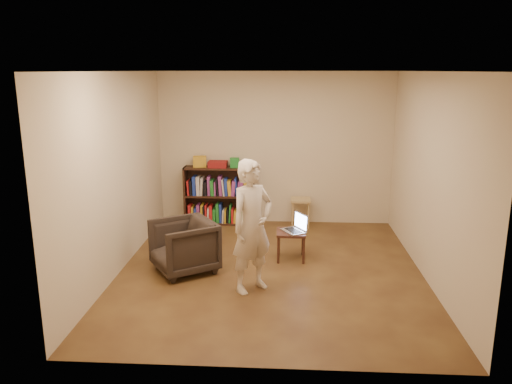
# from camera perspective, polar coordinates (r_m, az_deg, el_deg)

# --- Properties ---
(floor) EXTENTS (4.50, 4.50, 0.00)m
(floor) POSITION_cam_1_polar(r_m,az_deg,el_deg) (6.76, 1.64, -8.98)
(floor) COLOR #3F2414
(floor) RESTS_ON ground
(ceiling) EXTENTS (4.50, 4.50, 0.00)m
(ceiling) POSITION_cam_1_polar(r_m,az_deg,el_deg) (6.24, 1.81, 13.63)
(ceiling) COLOR silver
(ceiling) RESTS_ON wall_back
(wall_back) EXTENTS (4.00, 0.00, 4.00)m
(wall_back) POSITION_cam_1_polar(r_m,az_deg,el_deg) (8.59, 2.19, 4.96)
(wall_back) COLOR beige
(wall_back) RESTS_ON floor
(wall_left) EXTENTS (0.00, 4.50, 4.50)m
(wall_left) POSITION_cam_1_polar(r_m,az_deg,el_deg) (6.74, -15.55, 2.01)
(wall_left) COLOR beige
(wall_left) RESTS_ON floor
(wall_right) EXTENTS (0.00, 4.50, 4.50)m
(wall_right) POSITION_cam_1_polar(r_m,az_deg,el_deg) (6.63, 19.29, 1.54)
(wall_right) COLOR beige
(wall_right) RESTS_ON floor
(bookshelf) EXTENTS (1.20, 0.30, 1.00)m
(bookshelf) POSITION_cam_1_polar(r_m,az_deg,el_deg) (8.68, -4.20, -0.77)
(bookshelf) COLOR black
(bookshelf) RESTS_ON floor
(box_yellow) EXTENTS (0.25, 0.19, 0.18)m
(box_yellow) POSITION_cam_1_polar(r_m,az_deg,el_deg) (8.60, -6.45, 3.48)
(box_yellow) COLOR gold
(box_yellow) RESTS_ON bookshelf
(red_cloth) EXTENTS (0.32, 0.23, 0.11)m
(red_cloth) POSITION_cam_1_polar(r_m,az_deg,el_deg) (8.54, -4.39, 3.19)
(red_cloth) COLOR maroon
(red_cloth) RESTS_ON bookshelf
(box_green) EXTENTS (0.17, 0.17, 0.16)m
(box_green) POSITION_cam_1_polar(r_m,az_deg,el_deg) (8.52, -2.46, 3.37)
(box_green) COLOR #217C2A
(box_green) RESTS_ON bookshelf
(box_white) EXTENTS (0.12, 0.12, 0.08)m
(box_white) POSITION_cam_1_polar(r_m,az_deg,el_deg) (8.47, -0.81, 3.05)
(box_white) COLOR beige
(box_white) RESTS_ON bookshelf
(stool) EXTENTS (0.34, 0.34, 0.49)m
(stool) POSITION_cam_1_polar(r_m,az_deg,el_deg) (8.52, 5.11, -1.40)
(stool) COLOR #A58450
(stool) RESTS_ON floor
(armchair) EXTENTS (1.05, 1.04, 0.70)m
(armchair) POSITION_cam_1_polar(r_m,az_deg,el_deg) (6.70, -8.25, -6.15)
(armchair) COLOR black
(armchair) RESTS_ON floor
(side_table) EXTENTS (0.40, 0.40, 0.41)m
(side_table) POSITION_cam_1_polar(r_m,az_deg,el_deg) (7.06, 4.03, -5.04)
(side_table) COLOR black
(side_table) RESTS_ON floor
(laptop) EXTENTS (0.39, 0.42, 0.26)m
(laptop) POSITION_cam_1_polar(r_m,az_deg,el_deg) (7.03, 4.62, -4.02)
(laptop) COLOR #BDBCC1
(laptop) RESTS_ON side_table
(person) EXTENTS (0.69, 0.69, 1.61)m
(person) POSITION_cam_1_polar(r_m,az_deg,el_deg) (5.94, -0.46, -3.95)
(person) COLOR beige
(person) RESTS_ON floor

